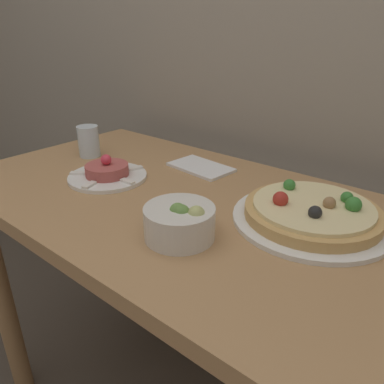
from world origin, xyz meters
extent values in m
cube|color=#AD7F51|center=(0.00, 0.32, 0.78)|extent=(1.27, 0.63, 0.03)
cylinder|color=#AD7F51|center=(-0.57, 0.06, 0.38)|extent=(0.06, 0.06, 0.76)
cylinder|color=#AD7F51|center=(-0.57, 0.57, 0.38)|extent=(0.06, 0.06, 0.76)
cylinder|color=white|center=(0.23, 0.40, 0.80)|extent=(0.32, 0.32, 0.01)
cylinder|color=tan|center=(0.23, 0.40, 0.82)|extent=(0.27, 0.27, 0.02)
cylinder|color=beige|center=(0.23, 0.40, 0.83)|extent=(0.24, 0.24, 0.01)
sphere|color=#997047|center=(0.26, 0.41, 0.85)|extent=(0.03, 0.03, 0.03)
sphere|color=black|center=(0.25, 0.35, 0.85)|extent=(0.03, 0.03, 0.03)
sphere|color=#387F33|center=(0.27, 0.45, 0.85)|extent=(0.03, 0.03, 0.03)
sphere|color=#387F33|center=(0.30, 0.42, 0.85)|extent=(0.03, 0.03, 0.03)
sphere|color=#B22D23|center=(0.18, 0.36, 0.85)|extent=(0.03, 0.03, 0.03)
sphere|color=#387F33|center=(0.16, 0.44, 0.85)|extent=(0.03, 0.03, 0.03)
cylinder|color=white|center=(-0.27, 0.28, 0.80)|extent=(0.20, 0.20, 0.01)
cylinder|color=#B2514C|center=(-0.27, 0.28, 0.82)|extent=(0.11, 0.11, 0.03)
sphere|color=#E0384C|center=(-0.27, 0.28, 0.85)|extent=(0.03, 0.03, 0.03)
cube|color=white|center=(-0.20, 0.28, 0.81)|extent=(0.04, 0.02, 0.01)
cube|color=white|center=(-0.25, 0.35, 0.81)|extent=(0.03, 0.04, 0.01)
cube|color=white|center=(-0.34, 0.33, 0.81)|extent=(0.04, 0.04, 0.01)
cube|color=white|center=(-0.34, 0.23, 0.81)|extent=(0.04, 0.04, 0.01)
cube|color=white|center=(-0.25, 0.21, 0.81)|extent=(0.03, 0.04, 0.01)
cylinder|color=silver|center=(0.06, 0.18, 0.83)|extent=(0.13, 0.13, 0.06)
sphere|color=#668E42|center=(0.07, 0.18, 0.85)|extent=(0.03, 0.03, 0.03)
sphere|color=#A3B25B|center=(0.07, 0.18, 0.85)|extent=(0.03, 0.03, 0.03)
sphere|color=#668E42|center=(0.06, 0.18, 0.85)|extent=(0.03, 0.03, 0.03)
sphere|color=#B7BC70|center=(0.10, 0.19, 0.85)|extent=(0.03, 0.03, 0.03)
cylinder|color=silver|center=(-0.46, 0.36, 0.84)|extent=(0.06, 0.06, 0.09)
cube|color=white|center=(-0.13, 0.49, 0.80)|extent=(0.18, 0.12, 0.01)
camera|label=1|loc=(0.47, -0.27, 1.17)|focal=35.00mm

